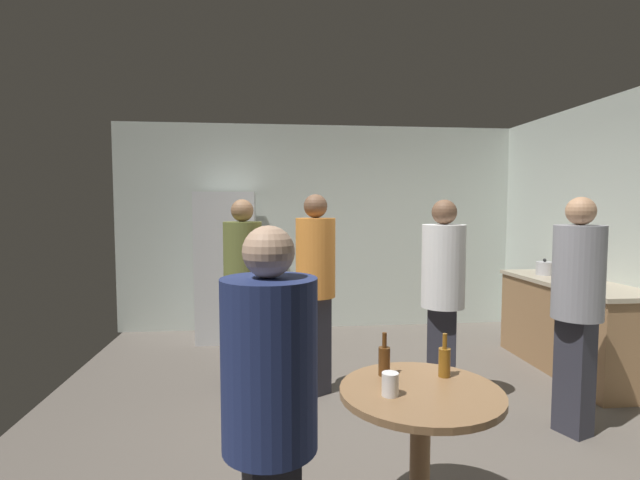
% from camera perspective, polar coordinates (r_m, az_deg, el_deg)
% --- Properties ---
extents(ground_plane, '(5.20, 5.20, 0.10)m').
position_cam_1_polar(ground_plane, '(3.98, 4.65, -20.82)').
color(ground_plane, '#5B544C').
extents(wall_back, '(5.32, 0.06, 2.70)m').
position_cam_1_polar(wall_back, '(6.22, 0.17, 1.56)').
color(wall_back, beige).
rests_on(wall_back, ground_plane).
extents(refrigerator, '(0.70, 0.68, 1.80)m').
position_cam_1_polar(refrigerator, '(5.81, -11.38, -3.15)').
color(refrigerator, silver).
rests_on(refrigerator, ground_plane).
extents(kitchen_counter, '(0.64, 1.72, 0.90)m').
position_cam_1_polar(kitchen_counter, '(5.28, 28.64, -9.26)').
color(kitchen_counter, olive).
rests_on(kitchen_counter, ground_plane).
extents(kettle, '(0.24, 0.17, 0.18)m').
position_cam_1_polar(kettle, '(5.51, 25.90, -3.13)').
color(kettle, '#B2B2B7').
rests_on(kettle, kitchen_counter).
extents(wine_bottle_on_counter, '(0.08, 0.08, 0.31)m').
position_cam_1_polar(wine_bottle_on_counter, '(5.24, 28.87, -3.07)').
color(wine_bottle_on_counter, '#3F141E').
rests_on(wine_bottle_on_counter, kitchen_counter).
extents(foreground_table, '(0.80, 0.80, 0.73)m').
position_cam_1_polar(foreground_table, '(2.48, 12.27, -19.74)').
color(foreground_table, olive).
rests_on(foreground_table, ground_plane).
extents(beer_bottle_amber, '(0.06, 0.06, 0.23)m').
position_cam_1_polar(beer_bottle_amber, '(2.60, 15.06, -14.17)').
color(beer_bottle_amber, '#8C5919').
rests_on(beer_bottle_amber, foreground_table).
extents(beer_bottle_brown, '(0.06, 0.06, 0.23)m').
position_cam_1_polar(beer_bottle_brown, '(2.56, 7.91, -14.39)').
color(beer_bottle_brown, '#593314').
rests_on(beer_bottle_brown, foreground_table).
extents(plastic_cup_white, '(0.08, 0.08, 0.11)m').
position_cam_1_polar(plastic_cup_white, '(2.32, 8.62, -17.13)').
color(plastic_cup_white, white).
rests_on(plastic_cup_white, foreground_table).
extents(person_in_navy_shirt, '(0.41, 0.41, 1.56)m').
position_cam_1_polar(person_in_navy_shirt, '(1.76, -6.20, -20.04)').
color(person_in_navy_shirt, '#2D2D38').
rests_on(person_in_navy_shirt, ground_plane).
extents(person_in_gray_shirt, '(0.44, 0.44, 1.70)m').
position_cam_1_polar(person_in_gray_shirt, '(3.76, 29.09, -6.11)').
color(person_in_gray_shirt, '#2D2D38').
rests_on(person_in_gray_shirt, ground_plane).
extents(person_in_orange_shirt, '(0.47, 0.47, 1.73)m').
position_cam_1_polar(person_in_orange_shirt, '(3.99, -0.55, -4.68)').
color(person_in_orange_shirt, '#2D2D38').
rests_on(person_in_orange_shirt, ground_plane).
extents(person_in_white_shirt, '(0.45, 0.45, 1.68)m').
position_cam_1_polar(person_in_white_shirt, '(3.83, 14.87, -5.68)').
color(person_in_white_shirt, '#2D2D38').
rests_on(person_in_white_shirt, ground_plane).
extents(person_in_olive_shirt, '(0.48, 0.48, 1.69)m').
position_cam_1_polar(person_in_olive_shirt, '(4.19, -9.45, -4.67)').
color(person_in_olive_shirt, '#2D2D38').
rests_on(person_in_olive_shirt, ground_plane).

